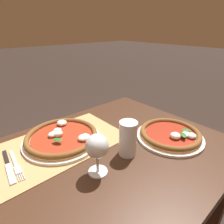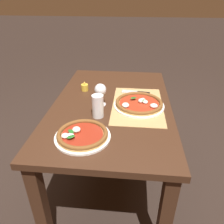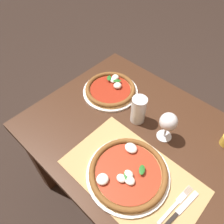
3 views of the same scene
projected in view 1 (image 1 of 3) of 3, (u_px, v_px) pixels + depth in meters
The scene contains 8 objects.
dining_table at pixel (80, 188), 0.74m from camera, with size 1.32×0.82×0.74m.
paper_placemat at pixel (60, 143), 0.83m from camera, with size 0.56×0.34×0.00m, color #A88451.
pizza_near at pixel (62, 137), 0.84m from camera, with size 0.34×0.34×0.05m.
pizza_far at pixel (170, 134), 0.86m from camera, with size 0.30×0.30×0.05m.
wine_glass at pixel (97, 148), 0.63m from camera, with size 0.08×0.08×0.16m.
pint_glass at pixel (128, 139), 0.74m from camera, with size 0.07×0.07×0.15m.
fork at pixel (16, 165), 0.70m from camera, with size 0.03×0.20×0.00m.
knife at pixel (8, 166), 0.69m from camera, with size 0.04×0.22×0.01m.
Camera 1 is at (0.27, 0.49, 1.22)m, focal length 30.00 mm.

